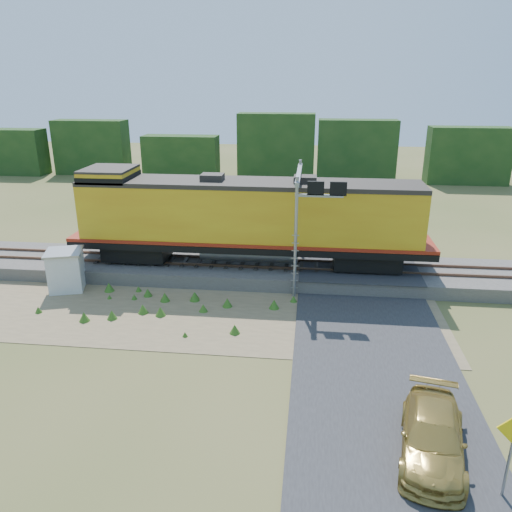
# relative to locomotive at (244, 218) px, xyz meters

# --- Properties ---
(ground) EXTENTS (140.00, 140.00, 0.00)m
(ground) POSITION_rel_locomotive_xyz_m (-0.10, -6.00, -3.71)
(ground) COLOR #475123
(ground) RESTS_ON ground
(ballast) EXTENTS (70.00, 5.00, 0.80)m
(ballast) POSITION_rel_locomotive_xyz_m (-0.10, 0.00, -3.31)
(ballast) COLOR slate
(ballast) RESTS_ON ground
(rails) EXTENTS (70.00, 1.54, 0.16)m
(rails) POSITION_rel_locomotive_xyz_m (-0.10, 0.00, -2.83)
(rails) COLOR brown
(rails) RESTS_ON ballast
(dirt_shoulder) EXTENTS (26.00, 8.00, 0.03)m
(dirt_shoulder) POSITION_rel_locomotive_xyz_m (-2.10, -5.50, -3.69)
(dirt_shoulder) COLOR #8C7754
(dirt_shoulder) RESTS_ON ground
(road) EXTENTS (7.00, 66.00, 0.86)m
(road) POSITION_rel_locomotive_xyz_m (6.90, -5.26, -3.62)
(road) COLOR #38383A
(road) RESTS_ON ground
(tree_line_north) EXTENTS (130.00, 3.00, 6.50)m
(tree_line_north) POSITION_rel_locomotive_xyz_m (-0.10, 32.00, -0.64)
(tree_line_north) COLOR #183914
(tree_line_north) RESTS_ON ground
(weed_clumps) EXTENTS (15.00, 6.20, 0.56)m
(weed_clumps) POSITION_rel_locomotive_xyz_m (-3.60, -5.90, -3.71)
(weed_clumps) COLOR #36641C
(weed_clumps) RESTS_ON ground
(locomotive) EXTENTS (21.58, 3.29, 5.57)m
(locomotive) POSITION_rel_locomotive_xyz_m (0.00, 0.00, 0.00)
(locomotive) COLOR black
(locomotive) RESTS_ON rails
(shed) EXTENTS (2.47, 2.47, 2.35)m
(shed) POSITION_rel_locomotive_xyz_m (-9.86, -3.24, -2.52)
(shed) COLOR silver
(shed) RESTS_ON ground
(signal_gantry) EXTENTS (2.68, 6.20, 6.76)m
(signal_gantry) POSITION_rel_locomotive_xyz_m (3.52, -0.65, 1.38)
(signal_gantry) COLOR gray
(signal_gantry) RESTS_ON ground
(road_sign) EXTENTS (1.00, 0.10, 2.89)m
(road_sign) POSITION_rel_locomotive_xyz_m (9.80, -16.31, -1.88)
(road_sign) COLOR gray
(road_sign) RESTS_ON ground
(car) EXTENTS (2.88, 5.15, 1.41)m
(car) POSITION_rel_locomotive_xyz_m (8.10, -14.73, -3.00)
(car) COLOR #AC8E3F
(car) RESTS_ON ground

